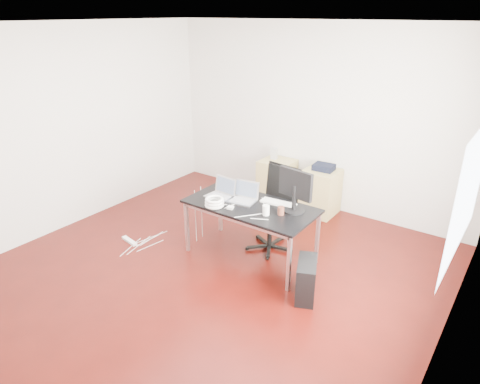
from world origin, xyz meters
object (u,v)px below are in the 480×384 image
Objects in this scene: filing_cabinet_right at (320,192)px; pc_tower at (306,279)px; office_chair at (275,205)px; desk at (251,209)px; filing_cabinet_left at (277,181)px.

filing_cabinet_right is 2.19m from pc_tower.
office_chair is 1.20m from pc_tower.
desk reaches higher than pc_tower.
filing_cabinet_right is at bearing 85.29° from desk.
desk reaches higher than filing_cabinet_left.
office_chair is at bearing -91.93° from filing_cabinet_right.
pc_tower is at bearing -67.99° from filing_cabinet_right.
desk reaches higher than filing_cabinet_right.
pc_tower is at bearing -33.57° from office_chair.
desk is at bearing -96.32° from office_chair.
desk is 1.11m from pc_tower.
office_chair reaches higher than filing_cabinet_right.
office_chair is at bearing 76.71° from desk.
filing_cabinet_left is at bearing 104.55° from pc_tower.
office_chair is 2.40× the size of pc_tower.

